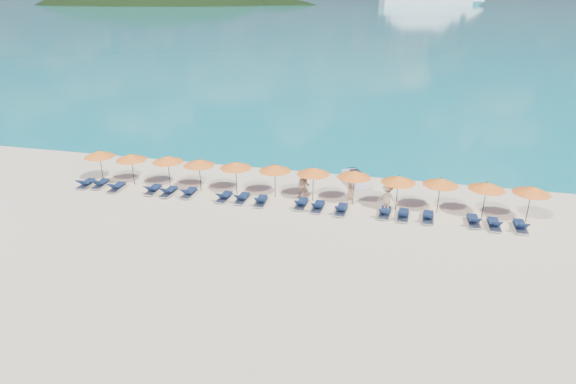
# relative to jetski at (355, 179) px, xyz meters

# --- Properties ---
(ground) EXTENTS (1400.00, 1400.00, 0.00)m
(ground) POSITION_rel_jetski_xyz_m (-3.45, -8.33, -0.40)
(ground) COLOR beige
(sea) EXTENTS (1600.00, 1300.00, 0.01)m
(sea) POSITION_rel_jetski_xyz_m (-3.45, 651.67, -0.39)
(sea) COLOR #1FA9B2
(sea) RESTS_ON ground
(headland_main) EXTENTS (374.00, 242.00, 126.50)m
(headland_main) POSITION_rel_jetski_xyz_m (-303.45, 531.67, -38.40)
(headland_main) COLOR black
(headland_main) RESTS_ON ground
(headland_small) EXTENTS (162.00, 126.00, 85.50)m
(headland_small) POSITION_rel_jetski_xyz_m (-153.45, 551.67, -35.40)
(headland_small) COLOR black
(headland_small) RESTS_ON ground
(jetski) EXTENTS (2.18, 2.89, 0.97)m
(jetski) POSITION_rel_jetski_xyz_m (0.00, 0.00, 0.00)
(jetski) COLOR silver
(jetski) RESTS_ON ground
(beachgoer_a) EXTENTS (0.65, 0.63, 1.50)m
(beachgoer_a) POSITION_rel_jetski_xyz_m (0.09, -3.60, 0.35)
(beachgoer_a) COLOR tan
(beachgoer_a) RESTS_ON ground
(beachgoer_b) EXTENTS (0.85, 0.49, 1.75)m
(beachgoer_b) POSITION_rel_jetski_xyz_m (-2.94, -3.33, 0.47)
(beachgoer_b) COLOR tan
(beachgoer_b) RESTS_ON ground
(beachgoer_c) EXTENTS (1.24, 0.73, 1.80)m
(beachgoer_c) POSITION_rel_jetski_xyz_m (2.36, -4.17, 0.50)
(beachgoer_c) COLOR tan
(beachgoer_c) RESTS_ON ground
(umbrella_0) EXTENTS (2.10, 2.10, 2.28)m
(umbrella_0) POSITION_rel_jetski_xyz_m (-17.24, -3.65, 1.62)
(umbrella_0) COLOR black
(umbrella_0) RESTS_ON ground
(umbrella_1) EXTENTS (2.10, 2.10, 2.28)m
(umbrella_1) POSITION_rel_jetski_xyz_m (-14.74, -3.77, 1.62)
(umbrella_1) COLOR black
(umbrella_1) RESTS_ON ground
(umbrella_2) EXTENTS (2.10, 2.10, 2.28)m
(umbrella_2) POSITION_rel_jetski_xyz_m (-12.14, -3.58, 1.62)
(umbrella_2) COLOR black
(umbrella_2) RESTS_ON ground
(umbrella_3) EXTENTS (2.10, 2.10, 2.28)m
(umbrella_3) POSITION_rel_jetski_xyz_m (-9.84, -3.72, 1.62)
(umbrella_3) COLOR black
(umbrella_3) RESTS_ON ground
(umbrella_4) EXTENTS (2.10, 2.10, 2.28)m
(umbrella_4) POSITION_rel_jetski_xyz_m (-7.33, -3.63, 1.62)
(umbrella_4) COLOR black
(umbrella_4) RESTS_ON ground
(umbrella_5) EXTENTS (2.10, 2.10, 2.28)m
(umbrella_5) POSITION_rel_jetski_xyz_m (-4.75, -3.54, 1.62)
(umbrella_5) COLOR black
(umbrella_5) RESTS_ON ground
(umbrella_6) EXTENTS (2.10, 2.10, 2.28)m
(umbrella_6) POSITION_rel_jetski_xyz_m (-2.28, -3.52, 1.62)
(umbrella_6) COLOR black
(umbrella_6) RESTS_ON ground
(umbrella_7) EXTENTS (2.10, 2.10, 2.28)m
(umbrella_7) POSITION_rel_jetski_xyz_m (0.26, -3.48, 1.62)
(umbrella_7) COLOR black
(umbrella_7) RESTS_ON ground
(umbrella_8) EXTENTS (2.10, 2.10, 2.28)m
(umbrella_8) POSITION_rel_jetski_xyz_m (2.90, -3.75, 1.62)
(umbrella_8) COLOR black
(umbrella_8) RESTS_ON ground
(umbrella_9) EXTENTS (2.10, 2.10, 2.28)m
(umbrella_9) POSITION_rel_jetski_xyz_m (5.32, -3.56, 1.62)
(umbrella_9) COLOR black
(umbrella_9) RESTS_ON ground
(umbrella_10) EXTENTS (2.10, 2.10, 2.28)m
(umbrella_10) POSITION_rel_jetski_xyz_m (7.85, -3.61, 1.62)
(umbrella_10) COLOR black
(umbrella_10) RESTS_ON ground
(umbrella_11) EXTENTS (2.10, 2.10, 2.28)m
(umbrella_11) POSITION_rel_jetski_xyz_m (10.23, -3.67, 1.62)
(umbrella_11) COLOR black
(umbrella_11) RESTS_ON ground
(lounger_0) EXTENTS (0.78, 1.75, 0.66)m
(lounger_0) POSITION_rel_jetski_xyz_m (-17.75, -4.87, -0.16)
(lounger_0) COLOR silver
(lounger_0) RESTS_ON ground
(lounger_1) EXTENTS (0.76, 1.75, 0.66)m
(lounger_1) POSITION_rel_jetski_xyz_m (-16.77, -4.66, -0.16)
(lounger_1) COLOR silver
(lounger_1) RESTS_ON ground
(lounger_2) EXTENTS (0.73, 1.74, 0.66)m
(lounger_2) POSITION_rel_jetski_xyz_m (-15.36, -4.97, -0.16)
(lounger_2) COLOR silver
(lounger_2) RESTS_ON ground
(lounger_3) EXTENTS (0.73, 1.74, 0.66)m
(lounger_3) POSITION_rel_jetski_xyz_m (-12.79, -4.75, -0.16)
(lounger_3) COLOR silver
(lounger_3) RESTS_ON ground
(lounger_4) EXTENTS (0.65, 1.71, 0.66)m
(lounger_4) POSITION_rel_jetski_xyz_m (-11.61, -4.86, -0.16)
(lounger_4) COLOR silver
(lounger_4) RESTS_ON ground
(lounger_5) EXTENTS (0.69, 1.72, 0.66)m
(lounger_5) POSITION_rel_jetski_xyz_m (-10.24, -4.70, -0.16)
(lounger_5) COLOR silver
(lounger_5) RESTS_ON ground
(lounger_6) EXTENTS (0.67, 1.72, 0.66)m
(lounger_6) POSITION_rel_jetski_xyz_m (-7.77, -4.79, -0.16)
(lounger_6) COLOR silver
(lounger_6) RESTS_ON ground
(lounger_7) EXTENTS (0.63, 1.70, 0.66)m
(lounger_7) POSITION_rel_jetski_xyz_m (-6.60, -4.74, -0.16)
(lounger_7) COLOR silver
(lounger_7) RESTS_ON ground
(lounger_8) EXTENTS (0.77, 1.75, 0.66)m
(lounger_8) POSITION_rel_jetski_xyz_m (-5.32, -4.84, -0.16)
(lounger_8) COLOR silver
(lounger_8) RESTS_ON ground
(lounger_9) EXTENTS (0.65, 1.71, 0.66)m
(lounger_9) POSITION_rel_jetski_xyz_m (-2.77, -4.69, -0.16)
(lounger_9) COLOR silver
(lounger_9) RESTS_ON ground
(lounger_10) EXTENTS (0.68, 1.72, 0.66)m
(lounger_10) POSITION_rel_jetski_xyz_m (-1.69, -4.85, -0.16)
(lounger_10) COLOR silver
(lounger_10) RESTS_ON ground
(lounger_11) EXTENTS (0.67, 1.72, 0.66)m
(lounger_11) POSITION_rel_jetski_xyz_m (-0.26, -4.95, -0.16)
(lounger_11) COLOR silver
(lounger_11) RESTS_ON ground
(lounger_12) EXTENTS (0.77, 1.75, 0.66)m
(lounger_12) POSITION_rel_jetski_xyz_m (2.30, -4.76, -0.16)
(lounger_12) COLOR silver
(lounger_12) RESTS_ON ground
(lounger_13) EXTENTS (0.69, 1.72, 0.66)m
(lounger_13) POSITION_rel_jetski_xyz_m (3.36, -4.84, -0.16)
(lounger_13) COLOR silver
(lounger_13) RESTS_ON ground
(lounger_14) EXTENTS (0.70, 1.73, 0.66)m
(lounger_14) POSITION_rel_jetski_xyz_m (4.77, -4.79, -0.16)
(lounger_14) COLOR silver
(lounger_14) RESTS_ON ground
(lounger_15) EXTENTS (0.70, 1.73, 0.66)m
(lounger_15) POSITION_rel_jetski_xyz_m (7.28, -4.69, -0.16)
(lounger_15) COLOR silver
(lounger_15) RESTS_ON ground
(lounger_16) EXTENTS (0.64, 1.71, 0.66)m
(lounger_16) POSITION_rel_jetski_xyz_m (8.35, -4.86, -0.16)
(lounger_16) COLOR silver
(lounger_16) RESTS_ON ground
(lounger_17) EXTENTS (0.63, 1.70, 0.66)m
(lounger_17) POSITION_rel_jetski_xyz_m (9.73, -4.77, -0.16)
(lounger_17) COLOR silver
(lounger_17) RESTS_ON ground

